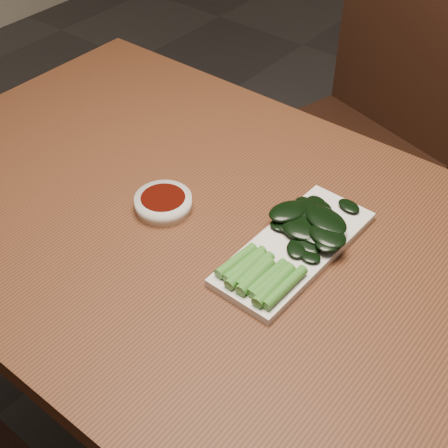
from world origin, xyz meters
The scene contains 5 objects.
table centered at (0.00, 0.00, 0.68)m, with size 1.40×0.80×0.75m.
chair_far centered at (-0.18, 0.78, 0.49)m, with size 0.57×0.57×0.89m.
sauce_bowl centered at (-0.15, -0.02, 0.76)m, with size 0.10×0.10×0.03m.
serving_plate centered at (0.09, 0.03, 0.76)m, with size 0.13×0.31×0.01m.
gai_lan centered at (0.09, 0.04, 0.78)m, with size 0.16×0.30×0.03m.
Camera 1 is at (0.45, -0.60, 1.46)m, focal length 50.00 mm.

